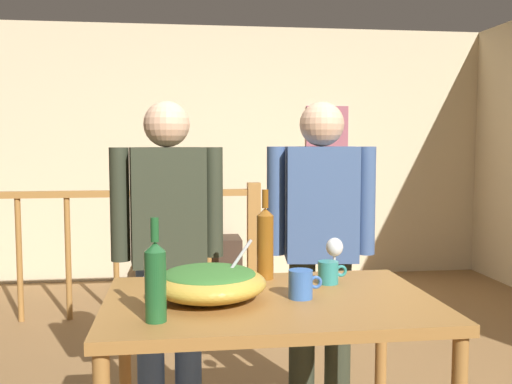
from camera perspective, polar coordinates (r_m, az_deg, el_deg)
back_wall at (r=5.88m, az=-2.77°, el=3.78°), size 5.33×0.10×2.50m
framed_picture at (r=5.99m, az=6.96°, el=6.15°), size 0.43×0.03×0.46m
stair_railing at (r=4.62m, az=-11.01°, el=-4.47°), size 2.60×0.10×1.05m
tv_console at (r=5.63m, az=-6.13°, el=-6.79°), size 0.90×0.40×0.46m
flat_screen_tv at (r=5.52m, az=-6.17°, el=-2.23°), size 0.48×0.12×0.38m
serving_table at (r=2.15m, az=1.36°, el=-12.62°), size 1.17×0.79×0.81m
salad_bowl at (r=2.09m, az=-4.61°, el=-8.70°), size 0.41×0.41×0.21m
wine_glass at (r=2.47m, az=7.68°, el=-5.53°), size 0.07×0.07×0.16m
wine_bottle_green at (r=1.85m, az=-9.79°, el=-8.44°), size 0.07×0.07×0.33m
wine_bottle_amber at (r=2.38m, az=0.90°, el=-4.89°), size 0.07×0.07×0.37m
mug_teal at (r=2.34m, az=7.11°, el=-7.80°), size 0.12×0.08×0.09m
mug_blue at (r=2.11m, az=4.42°, el=-8.96°), size 0.12×0.09×0.10m
person_standing_left at (r=2.81m, az=-8.58°, el=-4.59°), size 0.53×0.26×1.56m
person_standing_right at (r=2.90m, az=6.34°, el=-4.24°), size 0.53×0.26×1.56m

